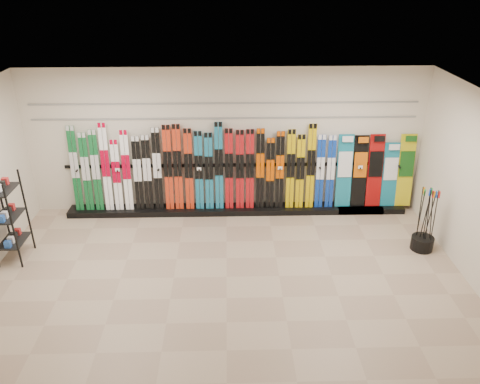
{
  "coord_description": "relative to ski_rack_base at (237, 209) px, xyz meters",
  "views": [
    {
      "loc": [
        0.05,
        -6.44,
        4.76
      ],
      "look_at": [
        0.25,
        1.0,
        1.1
      ],
      "focal_mm": 35.0,
      "sensor_mm": 36.0,
      "label": 1
    }
  ],
  "objects": [
    {
      "name": "skis",
      "position": [
        -0.7,
        0.03,
        0.9
      ],
      "size": [
        5.37,
        0.19,
        1.84
      ],
      "color": "#115C29",
      "rests_on": "ski_rack_base"
    },
    {
      "name": "accessory_rack",
      "position": [
        -3.97,
        -1.6,
        0.73
      ],
      "size": [
        0.4,
        0.6,
        1.59
      ],
      "primitive_type": "cube",
      "color": "black",
      "rests_on": "floor"
    },
    {
      "name": "ski_poles",
      "position": [
        3.38,
        -1.49,
        0.55
      ],
      "size": [
        0.3,
        0.29,
        1.18
      ],
      "color": "black",
      "rests_on": "pole_bin"
    },
    {
      "name": "ski_rack_base",
      "position": [
        0.0,
        0.0,
        0.0
      ],
      "size": [
        8.0,
        0.4,
        0.12
      ],
      "primitive_type": "cube",
      "color": "black",
      "rests_on": "floor"
    },
    {
      "name": "floor",
      "position": [
        -0.22,
        -2.28,
        -0.06
      ],
      "size": [
        8.0,
        8.0,
        0.0
      ],
      "primitive_type": "plane",
      "color": "gray",
      "rests_on": "ground"
    },
    {
      "name": "ceiling",
      "position": [
        -0.22,
        -2.28,
        2.94
      ],
      "size": [
        8.0,
        8.0,
        0.0
      ],
      "primitive_type": "plane",
      "rotation": [
        3.14,
        0.0,
        0.0
      ],
      "color": "silver",
      "rests_on": "back_wall"
    },
    {
      "name": "slatwall_rail_1",
      "position": [
        -0.22,
        0.2,
        2.24
      ],
      "size": [
        7.6,
        0.02,
        0.03
      ],
      "primitive_type": "cube",
      "color": "gray",
      "rests_on": "back_wall"
    },
    {
      "name": "back_wall",
      "position": [
        -0.22,
        0.22,
        1.44
      ],
      "size": [
        8.0,
        0.0,
        8.0
      ],
      "primitive_type": "plane",
      "rotation": [
        1.57,
        0.0,
        0.0
      ],
      "color": "beige",
      "rests_on": "floor"
    },
    {
      "name": "slatwall_rail_0",
      "position": [
        -0.22,
        0.2,
        1.94
      ],
      "size": [
        7.6,
        0.02,
        0.03
      ],
      "primitive_type": "cube",
      "color": "gray",
      "rests_on": "back_wall"
    },
    {
      "name": "snowboards",
      "position": [
        2.87,
        0.07,
        0.81
      ],
      "size": [
        1.6,
        0.24,
        1.53
      ],
      "color": "#14728C",
      "rests_on": "ski_rack_base"
    },
    {
      "name": "pole_bin",
      "position": [
        3.38,
        -1.52,
        0.07
      ],
      "size": [
        0.4,
        0.4,
        0.25
      ],
      "primitive_type": "cylinder",
      "color": "black",
      "rests_on": "floor"
    }
  ]
}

